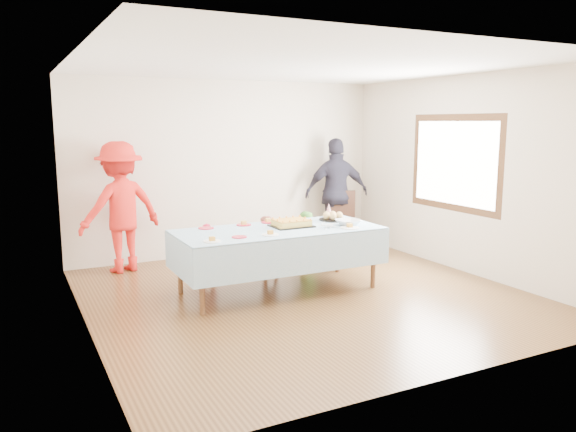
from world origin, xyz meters
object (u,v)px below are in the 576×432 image
object	(u,v)px
party_table	(278,233)
birthday_cake	(292,223)
adult_left	(120,207)
dining_chair	(344,217)

from	to	relation	value
party_table	birthday_cake	size ratio (longest dim) A/B	5.05
party_table	birthday_cake	xyz separation A→B (m)	(0.21, 0.06, 0.10)
birthday_cake	adult_left	world-z (taller)	adult_left
party_table	adult_left	world-z (taller)	adult_left
party_table	dining_chair	distance (m)	2.54
dining_chair	party_table	bearing A→B (deg)	-124.17
birthday_cake	dining_chair	xyz separation A→B (m)	(1.76, 1.53, -0.29)
dining_chair	adult_left	size ratio (longest dim) A/B	0.53
dining_chair	adult_left	bearing A→B (deg)	-166.98
party_table	adult_left	xyz separation A→B (m)	(-1.53, 1.83, 0.18)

